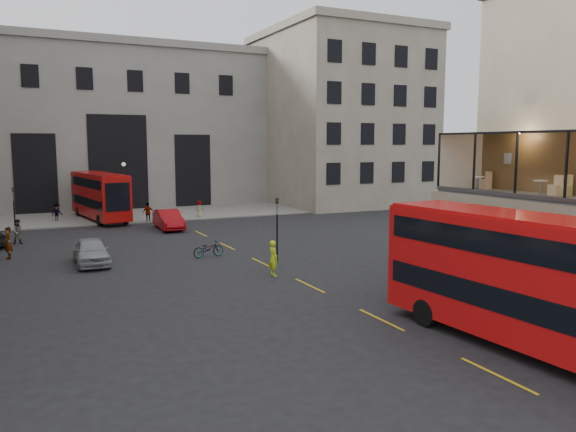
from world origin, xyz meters
name	(u,v)px	position (x,y,z in m)	size (l,w,h in m)	color
ground	(421,313)	(0.00, 0.00, 0.00)	(140.00, 140.00, 0.00)	black
host_frontage	(536,247)	(6.50, 0.00, 2.25)	(3.00, 11.00, 4.50)	tan
cafe_floor	(538,197)	(6.50, 0.00, 4.55)	(3.00, 10.00, 0.10)	slate
gateway	(110,122)	(-5.00, 47.99, 9.39)	(35.00, 10.60, 18.00)	gray
building_right	(339,115)	(20.00, 39.97, 10.39)	(16.60, 18.60, 20.00)	#A39883
pavement_far	(118,216)	(-6.00, 38.00, 0.06)	(40.00, 12.00, 0.12)	slate
traffic_light_near	(277,221)	(-1.00, 12.00, 2.42)	(0.16, 0.20, 3.80)	black
traffic_light_far	(14,206)	(-15.00, 28.00, 2.42)	(0.16, 0.20, 3.80)	black
street_lamp_b	(125,195)	(-6.00, 34.00, 2.39)	(0.36, 0.36, 5.33)	black
bus_near	(532,276)	(0.50, -4.94, 2.57)	(3.38, 11.63, 4.58)	red
bus_far	(100,194)	(-7.95, 35.68, 2.44)	(3.95, 11.11, 4.34)	#A90D0B
car_a	(91,251)	(-11.06, 15.92, 0.77)	(1.82, 4.53, 1.54)	#929499
car_b	(169,220)	(-3.69, 27.40, 0.81)	(1.71, 4.89, 1.61)	#A60A10
bicycle	(208,249)	(-4.27, 15.07, 0.52)	(0.69, 1.97, 1.03)	gray
cyclist	(273,258)	(-2.71, 8.79, 0.95)	(0.69, 0.45, 1.89)	#CCEE19
pedestrian_a	(19,232)	(-14.78, 25.20, 0.87)	(0.85, 0.66, 1.74)	gray
pedestrian_b	(57,213)	(-11.62, 36.14, 0.83)	(1.07, 0.62, 1.66)	gray
pedestrian_c	(148,213)	(-4.32, 32.25, 0.89)	(1.04, 0.43, 1.77)	gray
pedestrian_d	(199,209)	(0.78, 33.47, 0.81)	(0.80, 0.52, 1.63)	gray
pedestrian_e	(8,243)	(-15.40, 19.76, 0.98)	(0.71, 0.47, 1.96)	gray
cafe_table_mid	(541,186)	(5.84, -0.64, 5.11)	(0.62, 0.62, 0.77)	beige
cafe_table_far	(478,182)	(5.55, 2.79, 5.11)	(0.62, 0.62, 0.77)	silver
cafe_chair_b	(565,189)	(7.64, -0.44, 4.89)	(0.51, 0.51, 0.96)	#D2BD79
cafe_chair_c	(555,189)	(7.40, -0.14, 4.88)	(0.47, 0.47, 0.93)	#DAB57D
cafe_chair_d	(486,184)	(7.49, 4.18, 4.88)	(0.45, 0.45, 0.91)	tan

